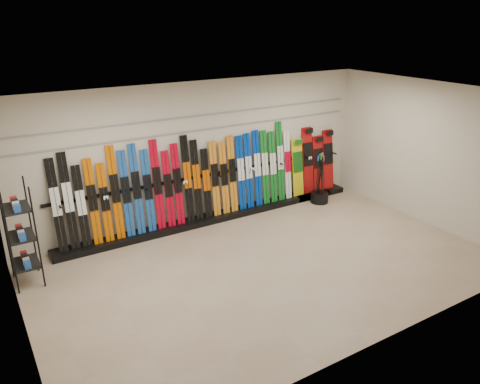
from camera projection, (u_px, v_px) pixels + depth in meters
floor at (269, 266)px, 8.40m from camera, size 8.00×8.00×0.00m
back_wall at (202, 153)px, 9.86m from camera, size 8.00×0.00×8.00m
left_wall at (11, 245)px, 5.91m from camera, size 0.00×5.00×5.00m
right_wall at (427, 153)px, 9.82m from camera, size 0.00×5.00×5.00m
ceiling at (273, 98)px, 7.33m from camera, size 8.00×8.00×0.00m
ski_rack_base at (218, 217)px, 10.30m from camera, size 8.00×0.40×0.12m
skis at (187, 183)px, 9.69m from camera, size 5.37×0.26×1.83m
snowboards at (313, 163)px, 11.40m from camera, size 1.26×0.25×1.60m
accessory_rack at (21, 234)px, 7.61m from camera, size 0.40×0.60×1.76m
pole_bin at (319, 197)px, 11.21m from camera, size 0.42×0.42×0.25m
ski_poles at (320, 178)px, 11.03m from camera, size 0.35×0.36×1.18m
slatwall_rail_0 at (202, 130)px, 9.66m from camera, size 7.60×0.02×0.03m
slatwall_rail_1 at (202, 115)px, 9.55m from camera, size 7.60×0.02×0.03m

